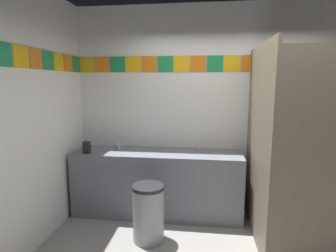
{
  "coord_description": "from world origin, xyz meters",
  "views": [
    {
      "loc": [
        -0.27,
        -2.46,
        1.84
      ],
      "look_at": [
        -0.69,
        0.85,
        1.3
      ],
      "focal_mm": 29.38,
      "sensor_mm": 36.0,
      "label": 1
    }
  ],
  "objects": [
    {
      "name": "toilet",
      "position": [
        0.84,
        0.98,
        0.3
      ],
      "size": [
        0.39,
        0.49,
        0.74
      ],
      "color": "white",
      "rests_on": "ground_plane"
    },
    {
      "name": "wall_back",
      "position": [
        -0.0,
        1.49,
        1.45
      ],
      "size": [
        4.14,
        0.09,
        2.89
      ],
      "color": "white",
      "rests_on": "ground_plane"
    },
    {
      "name": "trash_bin",
      "position": [
        -0.87,
        0.47,
        0.34
      ],
      "size": [
        0.37,
        0.37,
        0.67
      ],
      "color": "#999EA3",
      "rests_on": "ground_plane"
    },
    {
      "name": "wall_side",
      "position": [
        -2.11,
        0.0,
        1.45
      ],
      "size": [
        0.09,
        2.9,
        2.89
      ],
      "color": "white",
      "rests_on": "ground_plane"
    },
    {
      "name": "soap_dispenser",
      "position": [
        -1.8,
        0.96,
        0.97
      ],
      "size": [
        0.09,
        0.09,
        0.16
      ],
      "color": "black",
      "rests_on": "vanity_counter"
    },
    {
      "name": "vanity_counter",
      "position": [
        -0.87,
        1.15,
        0.45
      ],
      "size": [
        2.29,
        0.61,
        0.89
      ],
      "color": "slate",
      "rests_on": "ground_plane"
    },
    {
      "name": "stall_divider",
      "position": [
        0.55,
        0.51,
        1.13
      ],
      "size": [
        0.92,
        1.37,
        2.25
      ],
      "color": "#726651",
      "rests_on": "ground_plane"
    },
    {
      "name": "faucet_right",
      "position": [
        -0.3,
        1.24,
        0.94
      ],
      "size": [
        0.04,
        0.1,
        0.14
      ],
      "color": "silver",
      "rests_on": "vanity_counter"
    },
    {
      "name": "faucet_left",
      "position": [
        -1.45,
        1.24,
        0.94
      ],
      "size": [
        0.04,
        0.1,
        0.14
      ],
      "color": "silver",
      "rests_on": "vanity_counter"
    }
  ]
}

